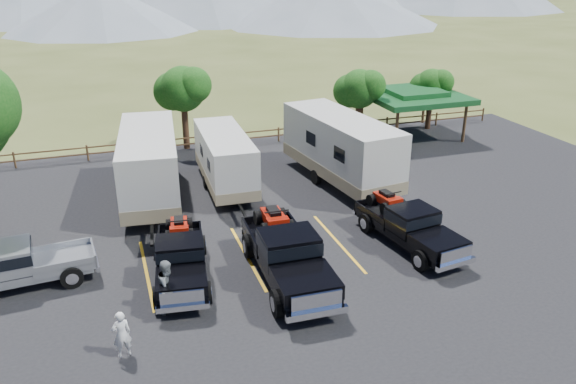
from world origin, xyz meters
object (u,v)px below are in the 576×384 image
object	(u,v)px
rig_left	(181,256)
rig_center	(287,253)
trailer_center	(225,160)
trailer_right	(340,149)
pickup_silver	(17,265)
person_a	(122,334)
person_b	(168,286)
trailer_left	(150,166)
rig_right	(408,224)
pavilion	(413,95)

from	to	relation	value
rig_left	rig_center	distance (m)	3.98
trailer_center	trailer_right	world-z (taller)	trailer_right
rig_center	pickup_silver	world-z (taller)	rig_center
trailer_right	person_a	distance (m)	16.41
person_a	rig_center	bearing A→B (deg)	-168.76
pickup_silver	person_a	world-z (taller)	pickup_silver
rig_center	trailer_right	distance (m)	10.30
person_a	person_b	distance (m)	2.60
person_a	person_b	size ratio (longest dim) A/B	0.82
trailer_right	person_a	world-z (taller)	trailer_right
rig_center	person_b	distance (m)	4.54
pickup_silver	person_a	xyz separation A→B (m)	(3.37, -5.30, -0.10)
trailer_left	person_a	size ratio (longest dim) A/B	6.49
pickup_silver	person_b	distance (m)	6.02
trailer_left	person_a	distance (m)	12.11
rig_center	trailer_right	xyz separation A→B (m)	(5.84, 8.45, 0.82)
rig_left	rig_right	xyz separation A→B (m)	(9.42, -0.37, 0.04)
rig_right	pickup_silver	world-z (taller)	rig_right
rig_right	pavilion	bearing A→B (deg)	51.47
rig_left	trailer_left	distance (m)	7.92
person_a	rig_left	bearing A→B (deg)	-133.33
rig_right	trailer_left	size ratio (longest dim) A/B	0.59
rig_right	person_b	world-z (taller)	rig_right
rig_left	pavilion	bearing A→B (deg)	45.51
rig_left	rig_right	distance (m)	9.43
rig_left	person_b	world-z (taller)	person_b
rig_center	rig_right	bearing A→B (deg)	11.07
pavilion	person_a	distance (m)	26.88
trailer_right	pickup_silver	bearing A→B (deg)	-166.59
rig_center	trailer_center	bearing A→B (deg)	92.60
pavilion	pickup_silver	xyz separation A→B (m)	(-23.50, -12.42, -1.87)
pickup_silver	person_b	xyz separation A→B (m)	(5.04, -3.30, 0.07)
pavilion	rig_center	size ratio (longest dim) A/B	0.92
rig_center	pavilion	bearing A→B (deg)	48.75
person_a	person_b	xyz separation A→B (m)	(1.67, 1.99, 0.17)
pavilion	pickup_silver	distance (m)	26.64
rig_left	trailer_right	bearing A→B (deg)	44.49
rig_right	trailer_right	distance (m)	7.57
pavilion	person_a	xyz separation A→B (m)	(-20.12, -17.72, -1.96)
rig_left	pickup_silver	size ratio (longest dim) A/B	1.00
rig_right	pickup_silver	xyz separation A→B (m)	(-15.18, 1.66, -0.06)
trailer_right	person_b	world-z (taller)	trailer_right
trailer_center	person_a	size ratio (longest dim) A/B	5.42
rig_right	trailer_right	bearing A→B (deg)	80.75
rig_center	person_b	bearing A→B (deg)	-169.27
trailer_left	trailer_right	world-z (taller)	trailer_right
pavilion	person_a	bearing A→B (deg)	-138.64
rig_left	person_a	xyz separation A→B (m)	(-2.39, -4.01, -0.12)
rig_right	trailer_right	world-z (taller)	trailer_right
trailer_center	person_a	world-z (taller)	trailer_center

